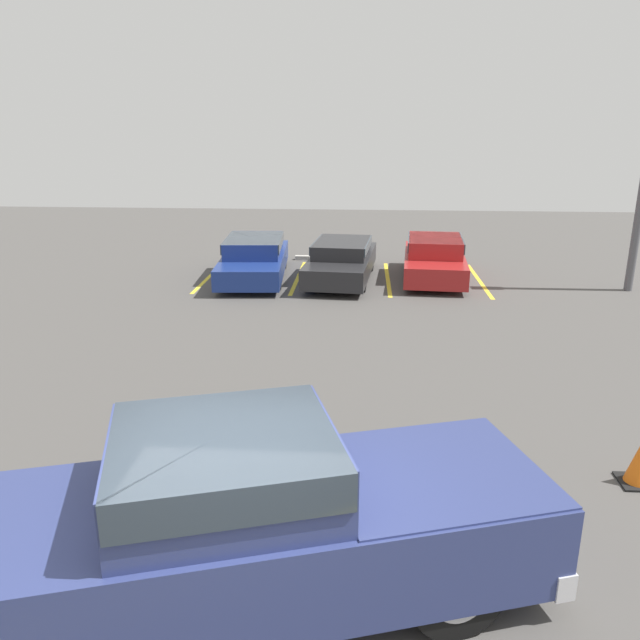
{
  "coord_description": "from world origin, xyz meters",
  "views": [
    {
      "loc": [
        1.03,
        -4.54,
        4.48
      ],
      "look_at": [
        0.25,
        6.5,
        1.0
      ],
      "focal_mm": 35.0,
      "sensor_mm": 36.0,
      "label": 1
    }
  ],
  "objects_px": {
    "parked_sedan_a": "(254,257)",
    "parked_sedan_b": "(342,259)",
    "wheel_stop_curb": "(319,258)",
    "pickup_truck": "(259,519)",
    "traffic_cone": "(640,463)",
    "parked_sedan_c": "(434,257)"
  },
  "relations": [
    {
      "from": "pickup_truck",
      "to": "wheel_stop_curb",
      "type": "height_order",
      "value": "pickup_truck"
    },
    {
      "from": "traffic_cone",
      "to": "pickup_truck",
      "type": "bearing_deg",
      "value": -152.18
    },
    {
      "from": "parked_sedan_a",
      "to": "parked_sedan_b",
      "type": "height_order",
      "value": "parked_sedan_a"
    },
    {
      "from": "parked_sedan_a",
      "to": "parked_sedan_b",
      "type": "xyz_separation_m",
      "value": [
        2.65,
        -0.02,
        -0.03
      ]
    },
    {
      "from": "parked_sedan_a",
      "to": "parked_sedan_c",
      "type": "xyz_separation_m",
      "value": [
        5.44,
        0.27,
        0.01
      ]
    },
    {
      "from": "parked_sedan_b",
      "to": "wheel_stop_curb",
      "type": "height_order",
      "value": "parked_sedan_b"
    },
    {
      "from": "pickup_truck",
      "to": "parked_sedan_c",
      "type": "bearing_deg",
      "value": 60.23
    },
    {
      "from": "pickup_truck",
      "to": "parked_sedan_b",
      "type": "bearing_deg",
      "value": 71.66
    },
    {
      "from": "parked_sedan_a",
      "to": "wheel_stop_curb",
      "type": "distance_m",
      "value": 3.33
    },
    {
      "from": "parked_sedan_a",
      "to": "parked_sedan_b",
      "type": "distance_m",
      "value": 2.65
    },
    {
      "from": "parked_sedan_b",
      "to": "parked_sedan_a",
      "type": "bearing_deg",
      "value": -85.39
    },
    {
      "from": "pickup_truck",
      "to": "parked_sedan_b",
      "type": "relative_size",
      "value": 1.26
    },
    {
      "from": "parked_sedan_a",
      "to": "parked_sedan_c",
      "type": "distance_m",
      "value": 5.44
    },
    {
      "from": "parked_sedan_b",
      "to": "wheel_stop_curb",
      "type": "relative_size",
      "value": 2.79
    },
    {
      "from": "parked_sedan_b",
      "to": "traffic_cone",
      "type": "height_order",
      "value": "parked_sedan_b"
    },
    {
      "from": "parked_sedan_b",
      "to": "traffic_cone",
      "type": "distance_m",
      "value": 11.76
    },
    {
      "from": "wheel_stop_curb",
      "to": "parked_sedan_b",
      "type": "bearing_deg",
      "value": -72.64
    },
    {
      "from": "pickup_truck",
      "to": "parked_sedan_c",
      "type": "height_order",
      "value": "pickup_truck"
    },
    {
      "from": "parked_sedan_c",
      "to": "traffic_cone",
      "type": "bearing_deg",
      "value": 11.78
    },
    {
      "from": "pickup_truck",
      "to": "traffic_cone",
      "type": "relative_size",
      "value": 9.17
    },
    {
      "from": "parked_sedan_c",
      "to": "parked_sedan_a",
      "type": "bearing_deg",
      "value": -83.01
    },
    {
      "from": "pickup_truck",
      "to": "parked_sedan_a",
      "type": "height_order",
      "value": "pickup_truck"
    }
  ]
}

